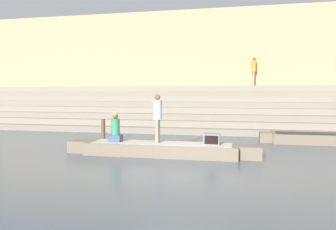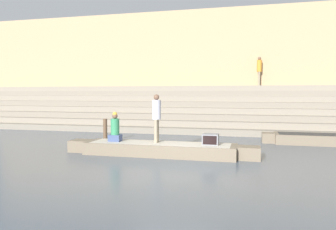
{
  "view_description": "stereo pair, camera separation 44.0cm",
  "coord_description": "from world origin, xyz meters",
  "views": [
    {
      "loc": [
        1.57,
        -8.82,
        2.16
      ],
      "look_at": [
        -1.04,
        3.35,
        1.32
      ],
      "focal_mm": 35.0,
      "sensor_mm": 36.0,
      "label": 1
    },
    {
      "loc": [
        2.0,
        -8.72,
        2.16
      ],
      "look_at": [
        -1.04,
        3.35,
        1.32
      ],
      "focal_mm": 35.0,
      "sensor_mm": 36.0,
      "label": 2
    }
  ],
  "objects": [
    {
      "name": "ghat_steps",
      "position": [
        0.0,
        11.01,
        0.93
      ],
      "size": [
        36.0,
        5.06,
        2.63
      ],
      "color": "gray",
      "rests_on": "ground"
    },
    {
      "name": "person_standing",
      "position": [
        -1.18,
        2.24,
        1.41
      ],
      "size": [
        0.31,
        0.31,
        1.69
      ],
      "rotation": [
        0.0,
        0.0,
        0.28
      ],
      "color": "gray",
      "rests_on": "rowboat_main"
    },
    {
      "name": "person_on_steps",
      "position": [
        2.5,
        12.48,
        3.67
      ],
      "size": [
        0.29,
        0.29,
        1.77
      ],
      "rotation": [
        0.0,
        0.0,
        0.28
      ],
      "color": "gray",
      "rests_on": "ghat_steps"
    },
    {
      "name": "back_wall",
      "position": [
        0.0,
        13.4,
        3.79
      ],
      "size": [
        34.2,
        1.28,
        7.64
      ],
      "color": "tan",
      "rests_on": "ground"
    },
    {
      "name": "mooring_post",
      "position": [
        -4.24,
        4.6,
        0.51
      ],
      "size": [
        0.18,
        0.18,
        1.02
      ],
      "primitive_type": "cylinder",
      "color": "brown",
      "rests_on": "ground"
    },
    {
      "name": "moored_boat_shore",
      "position": [
        4.94,
        6.15,
        0.23
      ],
      "size": [
        4.86,
        1.29,
        0.42
      ],
      "rotation": [
        0.0,
        0.0,
        -0.03
      ],
      "color": "#756651",
      "rests_on": "ground"
    },
    {
      "name": "rowboat_main",
      "position": [
        -1.04,
        2.15,
        0.23
      ],
      "size": [
        6.77,
        1.35,
        0.42
      ],
      "rotation": [
        0.0,
        0.0,
        0.06
      ],
      "color": "#756651",
      "rests_on": "ground"
    },
    {
      "name": "tv_set",
      "position": [
        0.72,
        2.23,
        0.61
      ],
      "size": [
        0.53,
        0.48,
        0.37
      ],
      "rotation": [
        0.0,
        0.0,
        -0.08
      ],
      "color": "slate",
      "rests_on": "rowboat_main"
    },
    {
      "name": "ground_plane",
      "position": [
        0.0,
        0.0,
        0.0
      ],
      "size": [
        120.0,
        120.0,
        0.0
      ],
      "primitive_type": "plane",
      "color": "#4C5660"
    },
    {
      "name": "person_rowing",
      "position": [
        -2.71,
        2.17,
        0.86
      ],
      "size": [
        0.43,
        0.34,
        1.06
      ],
      "rotation": [
        0.0,
        0.0,
        -0.07
      ],
      "color": "#3D4C75",
      "rests_on": "rowboat_main"
    }
  ]
}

